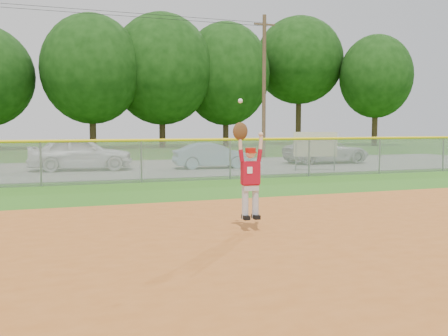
# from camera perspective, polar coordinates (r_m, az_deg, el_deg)

# --- Properties ---
(ground) EXTENTS (120.00, 120.00, 0.00)m
(ground) POSITION_cam_1_polar(r_m,az_deg,el_deg) (8.34, 2.70, -9.08)
(ground) COLOR #295E15
(ground) RESTS_ON ground
(clay_infield) EXTENTS (24.00, 16.00, 0.04)m
(clay_infield) POSITION_cam_1_polar(r_m,az_deg,el_deg) (5.79, 14.30, -15.40)
(clay_infield) COLOR #A6551E
(clay_infield) RESTS_ON ground
(parking_strip) EXTENTS (44.00, 10.00, 0.03)m
(parking_strip) POSITION_cam_1_polar(r_m,az_deg,el_deg) (23.79, -11.88, -0.06)
(parking_strip) COLOR slate
(parking_strip) RESTS_ON ground
(car_white_a) EXTENTS (4.65, 2.26, 1.53)m
(car_white_a) POSITION_cam_1_polar(r_m,az_deg,el_deg) (23.09, -16.03, 1.65)
(car_white_a) COLOR white
(car_white_a) RESTS_ON parking_strip
(car_blue) EXTENTS (3.68, 1.49, 1.19)m
(car_blue) POSITION_cam_1_polar(r_m,az_deg,el_deg) (23.28, -1.35, 1.44)
(car_blue) COLOR #7FA6BD
(car_blue) RESTS_ON parking_strip
(car_white_b) EXTENTS (4.56, 2.12, 1.26)m
(car_white_b) POSITION_cam_1_polar(r_m,az_deg,el_deg) (27.04, 11.62, 1.90)
(car_white_b) COLOR silver
(car_white_b) RESTS_ON parking_strip
(sponsor_sign) EXTENTS (1.90, 0.57, 1.73)m
(sponsor_sign) POSITION_cam_1_polar(r_m,az_deg,el_deg) (22.38, 10.40, 2.56)
(sponsor_sign) COLOR gray
(sponsor_sign) RESTS_ON ground
(outfield_fence) EXTENTS (40.06, 0.10, 1.55)m
(outfield_fence) POSITION_cam_1_polar(r_m,az_deg,el_deg) (17.81, -9.43, 1.16)
(outfield_fence) COLOR gray
(outfield_fence) RESTS_ON ground
(power_lines) EXTENTS (19.40, 0.24, 9.00)m
(power_lines) POSITION_cam_1_polar(r_m,az_deg,el_deg) (29.90, -11.63, 9.87)
(power_lines) COLOR #4C3823
(power_lines) RESTS_ON ground
(tree_line) EXTENTS (62.37, 13.00, 14.43)m
(tree_line) POSITION_cam_1_polar(r_m,az_deg,el_deg) (45.92, -14.46, 11.61)
(tree_line) COLOR #422D1C
(tree_line) RESTS_ON ground
(ballplayer) EXTENTS (0.60, 0.26, 2.25)m
(ballplayer) POSITION_cam_1_polar(r_m,az_deg,el_deg) (9.33, 2.87, -0.39)
(ballplayer) COLOR silver
(ballplayer) RESTS_ON ground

